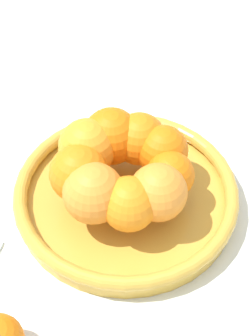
{
  "coord_description": "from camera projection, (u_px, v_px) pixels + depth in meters",
  "views": [
    {
      "loc": [
        -0.43,
        -0.29,
        0.65
      ],
      "look_at": [
        0.0,
        0.0,
        0.08
      ],
      "focal_mm": 60.0,
      "sensor_mm": 36.0,
      "label": 1
    }
  ],
  "objects": [
    {
      "name": "ground_plane",
      "position": [
        126.0,
        204.0,
        0.83
      ],
      "size": [
        4.0,
        4.0,
        0.0
      ],
      "primitive_type": "plane",
      "color": "silver"
    },
    {
      "name": "fruit_bowl",
      "position": [
        126.0,
        195.0,
        0.81
      ],
      "size": [
        0.32,
        0.32,
        0.04
      ],
      "color": "gold",
      "rests_on": "ground_plane"
    },
    {
      "name": "orange_pile",
      "position": [
        120.0,
        166.0,
        0.77
      ],
      "size": [
        0.2,
        0.21,
        0.08
      ],
      "color": "orange",
      "rests_on": "fruit_bowl"
    }
  ]
}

